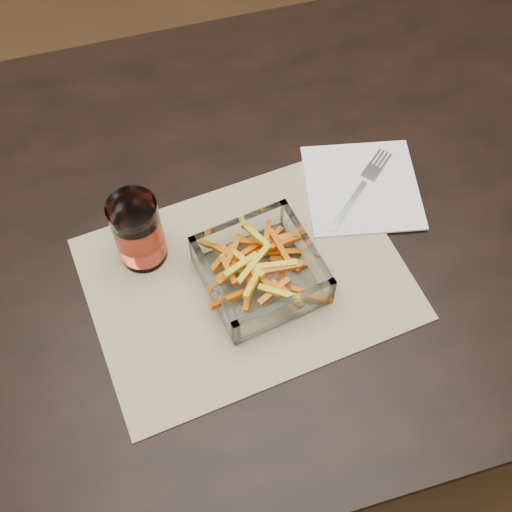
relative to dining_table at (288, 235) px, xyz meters
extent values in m
plane|color=#331E0F|center=(0.00, 0.00, -0.66)|extent=(4.50, 4.50, 0.00)
cube|color=black|center=(0.00, 0.00, 0.07)|extent=(1.60, 0.90, 0.03)
cylinder|color=black|center=(0.72, 0.37, -0.30)|extent=(0.06, 0.06, 0.72)
cube|color=tan|center=(-0.10, -0.11, 0.09)|extent=(0.49, 0.38, 0.00)
cube|color=white|center=(-0.08, -0.12, 0.10)|extent=(0.18, 0.18, 0.01)
cube|color=white|center=(-0.10, -0.05, 0.12)|extent=(0.15, 0.04, 0.06)
cube|color=white|center=(-0.07, -0.19, 0.12)|extent=(0.15, 0.04, 0.06)
cube|color=white|center=(-0.15, -0.13, 0.12)|extent=(0.04, 0.15, 0.06)
cube|color=white|center=(-0.01, -0.10, 0.12)|extent=(0.04, 0.15, 0.06)
cylinder|color=white|center=(-0.24, -0.02, 0.15)|extent=(0.07, 0.07, 0.12)
cylinder|color=#A62917|center=(-0.24, -0.02, 0.14)|extent=(0.06, 0.06, 0.08)
cube|color=white|center=(0.12, 0.00, 0.09)|extent=(0.21, 0.21, 0.00)
cube|color=silver|center=(0.08, -0.03, 0.10)|extent=(0.09, 0.08, 0.00)
cube|color=silver|center=(0.14, 0.02, 0.10)|extent=(0.04, 0.04, 0.00)
cube|color=silver|center=(0.16, 0.05, 0.10)|extent=(0.03, 0.03, 0.00)
cube|color=silver|center=(0.16, 0.04, 0.10)|extent=(0.03, 0.03, 0.00)
cube|color=silver|center=(0.17, 0.04, 0.10)|extent=(0.03, 0.03, 0.00)
cube|color=silver|center=(0.17, 0.03, 0.10)|extent=(0.03, 0.03, 0.00)
camera|label=1|loc=(-0.21, -0.54, 0.91)|focal=45.00mm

